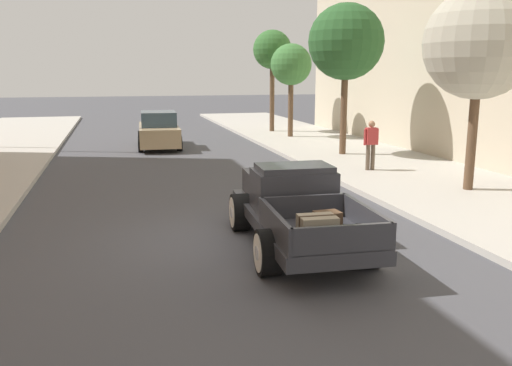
{
  "coord_description": "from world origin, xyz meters",
  "views": [
    {
      "loc": [
        -1.98,
        -10.32,
        3.35
      ],
      "look_at": [
        0.9,
        0.67,
        1.0
      ],
      "focal_mm": 37.44,
      "sensor_mm": 36.0,
      "label": 1
    }
  ],
  "objects_px": {
    "street_tree_third": "(291,65)",
    "street_tree_farthest": "(272,51)",
    "street_tree_nearest": "(480,44)",
    "car_background_tan": "(159,131)",
    "street_tree_second": "(346,42)",
    "pedestrian_sidewalk_right": "(371,142)",
    "hotrod_truck_gunmetal": "(294,206)"
  },
  "relations": [
    {
      "from": "street_tree_second",
      "to": "street_tree_third",
      "type": "relative_size",
      "value": 1.26
    },
    {
      "from": "car_background_tan",
      "to": "street_tree_nearest",
      "type": "distance_m",
      "value": 14.46
    },
    {
      "from": "street_tree_nearest",
      "to": "street_tree_third",
      "type": "xyz_separation_m",
      "value": [
        -0.84,
        13.31,
        -0.38
      ]
    },
    {
      "from": "hotrod_truck_gunmetal",
      "to": "street_tree_nearest",
      "type": "xyz_separation_m",
      "value": [
        6.12,
        2.9,
        3.34
      ]
    },
    {
      "from": "hotrod_truck_gunmetal",
      "to": "car_background_tan",
      "type": "height_order",
      "value": "car_background_tan"
    },
    {
      "from": "street_tree_third",
      "to": "street_tree_farthest",
      "type": "distance_m",
      "value": 2.86
    },
    {
      "from": "hotrod_truck_gunmetal",
      "to": "car_background_tan",
      "type": "relative_size",
      "value": 1.15
    },
    {
      "from": "hotrod_truck_gunmetal",
      "to": "pedestrian_sidewalk_right",
      "type": "relative_size",
      "value": 3.03
    },
    {
      "from": "car_background_tan",
      "to": "pedestrian_sidewalk_right",
      "type": "xyz_separation_m",
      "value": [
        6.33,
        -8.36,
        0.32
      ]
    },
    {
      "from": "pedestrian_sidewalk_right",
      "to": "street_tree_third",
      "type": "distance_m",
      "value": 10.18
    },
    {
      "from": "car_background_tan",
      "to": "pedestrian_sidewalk_right",
      "type": "bearing_deg",
      "value": -52.87
    },
    {
      "from": "street_tree_nearest",
      "to": "street_tree_farthest",
      "type": "distance_m",
      "value": 16.08
    },
    {
      "from": "hotrod_truck_gunmetal",
      "to": "street_tree_nearest",
      "type": "height_order",
      "value": "street_tree_nearest"
    },
    {
      "from": "street_tree_farthest",
      "to": "hotrod_truck_gunmetal",
      "type": "bearing_deg",
      "value": -105.08
    },
    {
      "from": "pedestrian_sidewalk_right",
      "to": "street_tree_farthest",
      "type": "relative_size",
      "value": 0.3
    },
    {
      "from": "pedestrian_sidewalk_right",
      "to": "street_tree_farthest",
      "type": "bearing_deg",
      "value": 88.84
    },
    {
      "from": "street_tree_third",
      "to": "street_tree_farthest",
      "type": "height_order",
      "value": "street_tree_farthest"
    },
    {
      "from": "street_tree_third",
      "to": "street_tree_farthest",
      "type": "xyz_separation_m",
      "value": [
        -0.18,
        2.74,
        0.81
      ]
    },
    {
      "from": "car_background_tan",
      "to": "street_tree_second",
      "type": "height_order",
      "value": "street_tree_second"
    },
    {
      "from": "car_background_tan",
      "to": "street_tree_farthest",
      "type": "xyz_separation_m",
      "value": [
        6.58,
        4.21,
        3.76
      ]
    },
    {
      "from": "pedestrian_sidewalk_right",
      "to": "street_tree_third",
      "type": "bearing_deg",
      "value": 87.46
    },
    {
      "from": "street_tree_third",
      "to": "street_tree_farthest",
      "type": "bearing_deg",
      "value": 93.77
    },
    {
      "from": "car_background_tan",
      "to": "pedestrian_sidewalk_right",
      "type": "relative_size",
      "value": 2.65
    },
    {
      "from": "street_tree_second",
      "to": "street_tree_nearest",
      "type": "bearing_deg",
      "value": -84.39
    },
    {
      "from": "car_background_tan",
      "to": "street_tree_second",
      "type": "distance_m",
      "value": 9.19
    },
    {
      "from": "car_background_tan",
      "to": "hotrod_truck_gunmetal",
      "type": "bearing_deg",
      "value": -84.27
    },
    {
      "from": "hotrod_truck_gunmetal",
      "to": "street_tree_third",
      "type": "relative_size",
      "value": 1.08
    },
    {
      "from": "street_tree_second",
      "to": "hotrod_truck_gunmetal",
      "type": "bearing_deg",
      "value": -118.58
    },
    {
      "from": "street_tree_third",
      "to": "street_tree_nearest",
      "type": "bearing_deg",
      "value": -86.4
    },
    {
      "from": "street_tree_farthest",
      "to": "street_tree_third",
      "type": "bearing_deg",
      "value": -86.23
    },
    {
      "from": "street_tree_farthest",
      "to": "street_tree_second",
      "type": "bearing_deg",
      "value": -87.93
    },
    {
      "from": "car_background_tan",
      "to": "pedestrian_sidewalk_right",
      "type": "distance_m",
      "value": 10.49
    }
  ]
}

